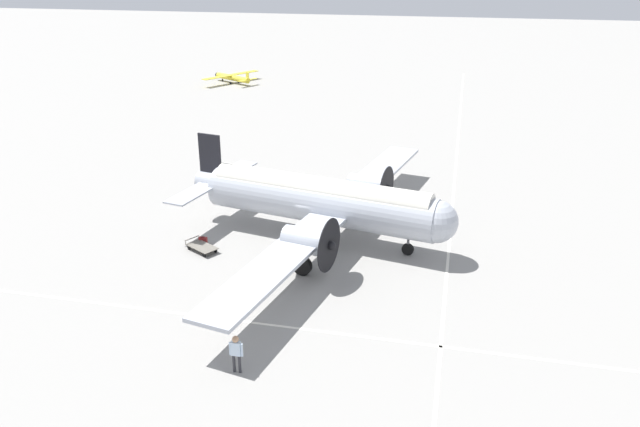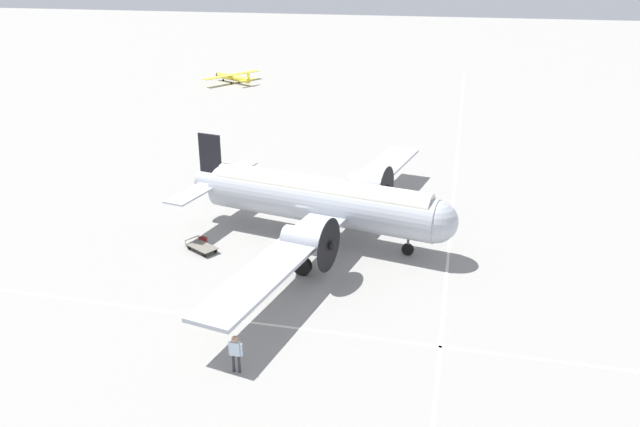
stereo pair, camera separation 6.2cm
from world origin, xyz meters
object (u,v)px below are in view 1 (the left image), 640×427
(suitcase_near_door, at_px, (203,241))
(airliner_main, at_px, (326,201))
(crew_foreground, at_px, (236,350))
(light_aircraft_distant, at_px, (232,77))
(baggage_cart, at_px, (202,247))

(suitcase_near_door, bearing_deg, airliner_main, -161.67)
(crew_foreground, distance_m, light_aircraft_distant, 63.51)
(airliner_main, height_order, baggage_cart, airliner_main)
(airliner_main, relative_size, baggage_cart, 12.67)
(crew_foreground, xyz_separation_m, light_aircraft_distant, (22.20, -59.51, -0.29))
(airliner_main, height_order, light_aircraft_distant, airliner_main)
(airliner_main, xyz_separation_m, crew_foreground, (0.83, 13.56, -1.41))
(airliner_main, bearing_deg, suitcase_near_door, -150.30)
(suitcase_near_door, bearing_deg, baggage_cart, 107.96)
(airliner_main, xyz_separation_m, baggage_cart, (6.75, 3.19, -2.21))
(airliner_main, relative_size, suitcase_near_door, 54.13)
(crew_foreground, height_order, light_aircraft_distant, light_aircraft_distant)
(light_aircraft_distant, bearing_deg, suitcase_near_door, 137.79)
(airliner_main, relative_size, crew_foreground, 15.64)
(light_aircraft_distant, bearing_deg, airliner_main, 146.07)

